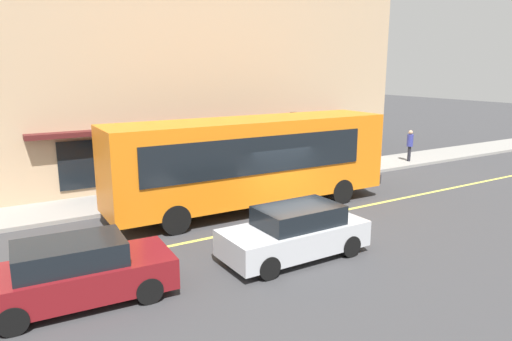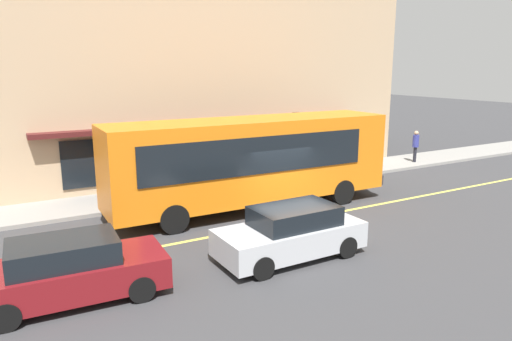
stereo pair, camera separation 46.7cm
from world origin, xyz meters
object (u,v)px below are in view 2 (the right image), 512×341
(traffic_light, at_px, (297,130))
(car_maroon, at_px, (70,271))
(bus, at_px, (252,159))
(car_silver, at_px, (291,233))
(pedestrian_mid_block, at_px, (416,143))

(traffic_light, xyz_separation_m, car_maroon, (-10.98, -6.65, -1.79))
(bus, distance_m, car_silver, 5.00)
(traffic_light, relative_size, car_silver, 0.74)
(bus, xyz_separation_m, pedestrian_mid_block, (12.03, 2.81, -0.77))
(bus, height_order, pedestrian_mid_block, bus)
(car_silver, xyz_separation_m, car_maroon, (-5.91, 0.46, 0.00))
(car_silver, distance_m, car_maroon, 5.93)
(bus, xyz_separation_m, car_maroon, (-7.24, -4.19, -1.24))
(car_maroon, relative_size, pedestrian_mid_block, 2.50)
(bus, distance_m, traffic_light, 4.51)
(car_maroon, bearing_deg, bus, 30.06)
(bus, relative_size, car_maroon, 2.54)
(bus, height_order, car_maroon, bus)
(traffic_light, xyz_separation_m, pedestrian_mid_block, (8.29, 0.35, -1.32))
(car_silver, xyz_separation_m, pedestrian_mid_block, (13.36, 7.47, 0.47))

